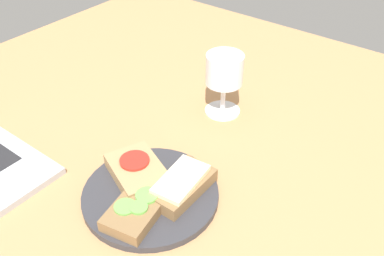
% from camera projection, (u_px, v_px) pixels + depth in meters
% --- Properties ---
extents(wooden_table, '(1.40, 1.40, 0.03)m').
position_uv_depth(wooden_table, '(168.00, 189.00, 0.73)').
color(wooden_table, '#B27F51').
rests_on(wooden_table, ground).
extents(plate, '(0.22, 0.22, 0.01)m').
position_uv_depth(plate, '(153.00, 196.00, 0.69)').
color(plate, '#333338').
rests_on(plate, wooden_table).
extents(sandwich_with_tomato, '(0.11, 0.13, 0.03)m').
position_uv_depth(sandwich_with_tomato, '(137.00, 171.00, 0.71)').
color(sandwich_with_tomato, '#A88456').
rests_on(sandwich_with_tomato, plate).
extents(sandwich_with_cucumber, '(0.12, 0.09, 0.02)m').
position_uv_depth(sandwich_with_cucumber, '(138.00, 208.00, 0.65)').
color(sandwich_with_cucumber, brown).
rests_on(sandwich_with_cucumber, plate).
extents(sandwich_with_cheese, '(0.12, 0.06, 0.03)m').
position_uv_depth(sandwich_with_cheese, '(181.00, 185.00, 0.68)').
color(sandwich_with_cheese, brown).
rests_on(sandwich_with_cheese, plate).
extents(wine_glass, '(0.07, 0.07, 0.13)m').
position_uv_depth(wine_glass, '(224.00, 72.00, 0.84)').
color(wine_glass, white).
rests_on(wine_glass, wooden_table).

